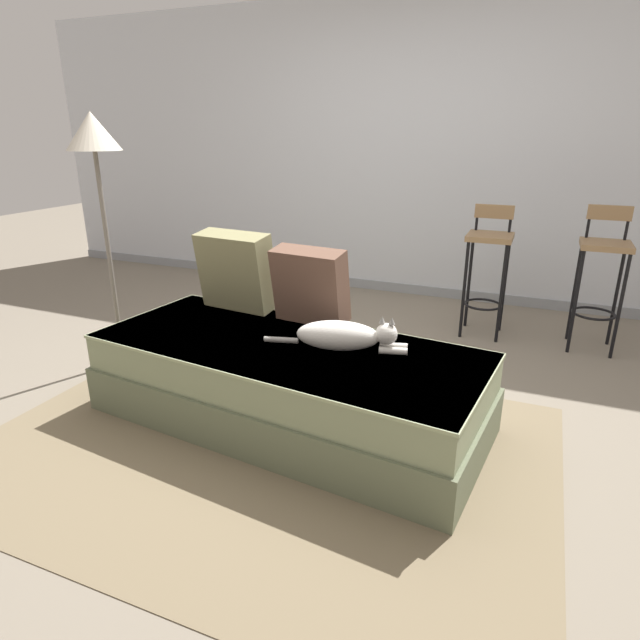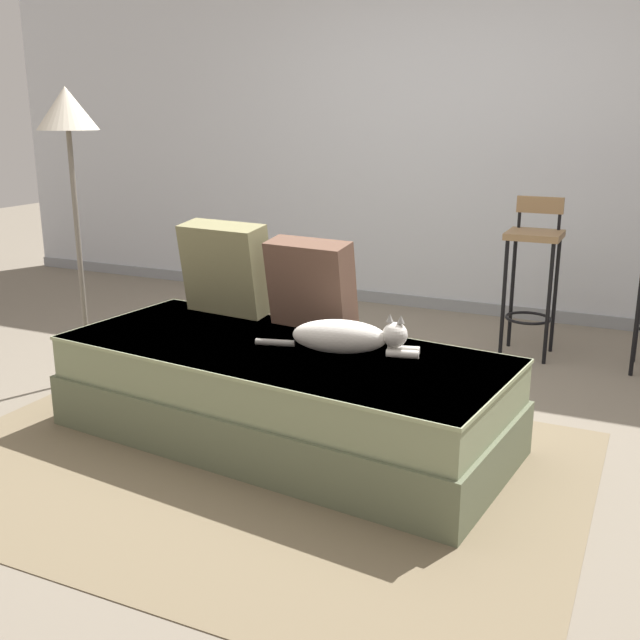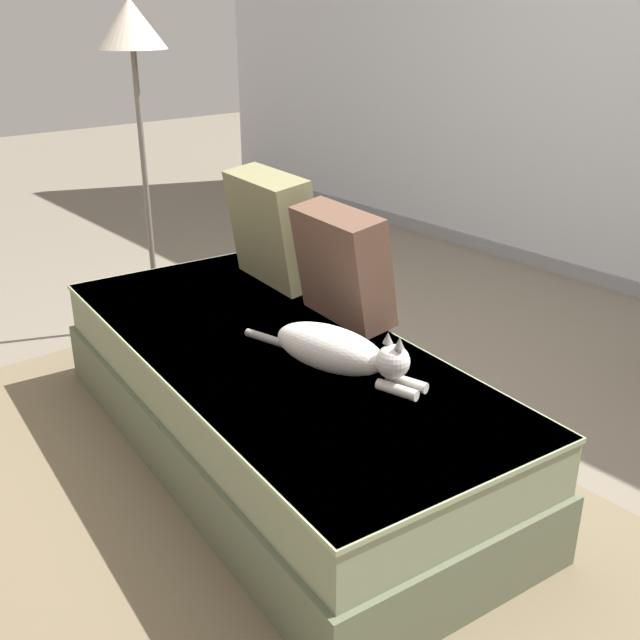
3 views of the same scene
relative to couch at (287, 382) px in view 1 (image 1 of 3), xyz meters
The scene contains 11 objects.
ground_plane 0.46m from the couch, 90.00° to the left, with size 16.00×16.00×0.00m, color slate.
wall_back_panel 2.86m from the couch, 90.00° to the left, with size 8.00×0.10×2.60m, color silver.
wall_baseboard_trim 2.60m from the couch, 90.00° to the left, with size 8.00×0.02×0.09m, color gray.
area_rug 0.37m from the couch, 90.00° to the right, with size 2.78×1.99×0.01m, color #75664C.
couch is the anchor object (origin of this frame).
throw_pillow_corner 0.81m from the couch, 142.57° to the left, with size 0.48×0.28×0.48m.
throw_pillow_middle 0.56m from the couch, 92.18° to the left, with size 0.44×0.26×0.44m.
cat 0.43m from the couch, ahead, with size 0.74×0.27×0.19m.
bar_stool_near_window 1.98m from the couch, 65.45° to the left, with size 0.32×0.32×0.97m.
bar_stool_by_doorway 2.39m from the couch, 48.45° to the left, with size 0.32×0.32×1.01m.
floor_lamp 1.79m from the couch, 169.47° to the left, with size 0.32×0.32×1.60m.
Camera 1 is at (1.16, -2.71, 1.51)m, focal length 30.00 mm.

